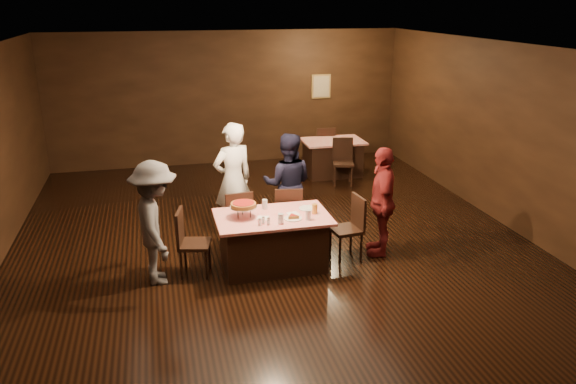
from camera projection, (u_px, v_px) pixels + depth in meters
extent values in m
plane|color=black|center=(275.00, 248.00, 8.68)|extent=(10.00, 10.00, 0.00)
cube|color=silver|center=(274.00, 49.00, 7.70)|extent=(8.00, 10.00, 0.04)
cube|color=black|center=(228.00, 98.00, 12.79)|extent=(8.00, 0.04, 3.00)
cube|color=black|center=(440.00, 353.00, 3.60)|extent=(8.00, 0.04, 3.00)
cube|color=black|center=(516.00, 139.00, 9.08)|extent=(0.04, 10.00, 3.00)
cube|color=tan|center=(321.00, 86.00, 13.18)|extent=(0.46, 0.03, 0.56)
cube|color=beige|center=(321.00, 87.00, 13.16)|extent=(0.38, 0.01, 0.48)
cube|color=red|center=(273.00, 241.00, 7.99)|extent=(1.60, 1.00, 0.77)
cube|color=#B9180C|center=(332.00, 158.00, 12.18)|extent=(1.30, 0.90, 0.77)
cube|color=black|center=(237.00, 219.00, 8.56)|extent=(0.46, 0.46, 0.95)
cube|color=black|center=(288.00, 214.00, 8.74)|extent=(0.48, 0.48, 0.95)
cube|color=black|center=(195.00, 243.00, 7.71)|extent=(0.50, 0.50, 0.95)
cube|color=black|center=(346.00, 228.00, 8.20)|extent=(0.46, 0.46, 0.95)
cube|color=black|center=(343.00, 162.00, 11.51)|extent=(0.51, 0.51, 0.95)
cube|color=black|center=(324.00, 147.00, 12.70)|extent=(0.47, 0.47, 0.95)
imported|color=white|center=(233.00, 180.00, 8.89)|extent=(0.79, 0.65, 1.86)
imported|color=black|center=(288.00, 184.00, 9.00)|extent=(0.96, 0.84, 1.67)
imported|color=#545459|center=(155.00, 223.00, 7.41)|extent=(0.73, 1.15, 1.69)
imported|color=maroon|center=(382.00, 201.00, 8.26)|extent=(0.69, 1.05, 1.65)
cylinder|color=black|center=(242.00, 210.00, 7.89)|extent=(0.01, 0.01, 0.15)
cylinder|color=black|center=(238.00, 214.00, 7.73)|extent=(0.01, 0.01, 0.15)
cylinder|color=black|center=(250.00, 213.00, 7.77)|extent=(0.01, 0.01, 0.15)
cylinder|color=silver|center=(243.00, 207.00, 7.77)|extent=(0.38, 0.38, 0.01)
cylinder|color=#B27233|center=(243.00, 205.00, 7.76)|extent=(0.35, 0.35, 0.05)
cylinder|color=#A5140C|center=(243.00, 203.00, 7.75)|extent=(0.30, 0.30, 0.01)
cylinder|color=white|center=(293.00, 218.00, 7.75)|extent=(0.25, 0.25, 0.01)
cylinder|color=#B27233|center=(293.00, 217.00, 7.74)|extent=(0.18, 0.18, 0.04)
cylinder|color=#A5140C|center=(293.00, 215.00, 7.73)|extent=(0.14, 0.14, 0.01)
cylinder|color=white|center=(307.00, 208.00, 8.12)|extent=(0.25, 0.25, 0.01)
cylinder|color=silver|center=(281.00, 219.00, 7.57)|extent=(0.08, 0.08, 0.14)
cylinder|color=silver|center=(308.00, 215.00, 7.71)|extent=(0.08, 0.08, 0.14)
cylinder|color=#BF7F26|center=(315.00, 209.00, 7.93)|extent=(0.08, 0.08, 0.14)
cylinder|color=silver|center=(265.00, 204.00, 8.10)|extent=(0.08, 0.08, 0.14)
cylinder|color=silver|center=(263.00, 221.00, 7.58)|extent=(0.04, 0.04, 0.08)
cylinder|color=silver|center=(263.00, 218.00, 7.56)|extent=(0.05, 0.05, 0.02)
cylinder|color=silver|center=(268.00, 222.00, 7.55)|extent=(0.04, 0.04, 0.08)
cylinder|color=silver|center=(268.00, 219.00, 7.53)|extent=(0.05, 0.05, 0.02)
cylinder|color=silver|center=(260.00, 223.00, 7.52)|extent=(0.04, 0.04, 0.08)
cylinder|color=silver|center=(260.00, 219.00, 7.50)|extent=(0.05, 0.05, 0.02)
cube|color=white|center=(293.00, 214.00, 7.93)|extent=(0.19, 0.19, 0.01)
cube|color=white|center=(263.00, 218.00, 7.78)|extent=(0.21, 0.21, 0.01)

